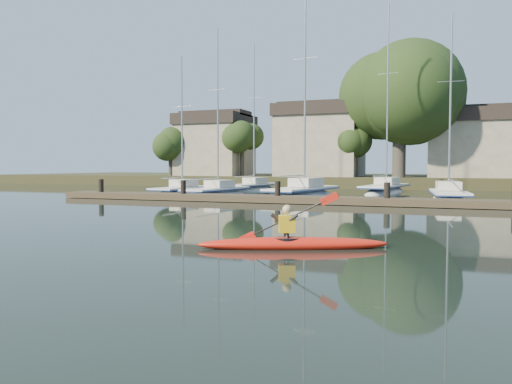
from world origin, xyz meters
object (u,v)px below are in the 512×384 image
(sailboat_6, at_px, (385,195))
(sailboat_0, at_px, (181,197))
(dock, at_px, (330,200))
(sailboat_2, at_px, (303,200))
(kayak, at_px, (292,241))
(sailboat_3, at_px, (449,204))
(sailboat_1, at_px, (217,198))
(sailboat_5, at_px, (253,192))

(sailboat_6, bearing_deg, sailboat_0, -139.32)
(dock, relative_size, sailboat_2, 2.16)
(kayak, distance_m, sailboat_6, 27.61)
(sailboat_2, distance_m, sailboat_3, 9.03)
(sailboat_1, distance_m, sailboat_6, 13.44)
(sailboat_2, distance_m, sailboat_5, 9.52)
(dock, xyz_separation_m, sailboat_1, (-8.77, 4.28, -0.37))
(kayak, height_order, sailboat_0, sailboat_0)
(sailboat_5, height_order, sailboat_6, sailboat_6)
(dock, xyz_separation_m, sailboat_6, (1.64, 12.78, -0.39))
(kayak, distance_m, sailboat_3, 20.05)
(kayak, height_order, sailboat_2, sailboat_2)
(kayak, bearing_deg, sailboat_2, 82.24)
(kayak, distance_m, sailboat_1, 22.01)
(dock, distance_m, sailboat_0, 12.47)
(sailboat_2, height_order, sailboat_5, sailboat_2)
(dock, height_order, sailboat_2, sailboat_2)
(sailboat_1, bearing_deg, dock, -19.05)
(sailboat_0, bearing_deg, sailboat_1, -1.47)
(sailboat_5, bearing_deg, sailboat_0, -98.12)
(sailboat_0, xyz_separation_m, sailboat_2, (8.70, 0.77, -0.02))
(kayak, relative_size, sailboat_1, 0.37)
(kayak, xyz_separation_m, sailboat_6, (-0.51, 27.61, -0.37))
(kayak, xyz_separation_m, sailboat_3, (3.95, 19.65, -0.37))
(sailboat_0, bearing_deg, sailboat_6, 34.84)
(sailboat_1, distance_m, sailboat_2, 5.92)
(sailboat_0, height_order, sailboat_2, sailboat_2)
(sailboat_0, relative_size, sailboat_1, 0.87)
(sailboat_2, bearing_deg, dock, -51.39)
(dock, height_order, sailboat_1, sailboat_1)
(dock, xyz_separation_m, sailboat_2, (-2.93, 5.26, -0.40))
(sailboat_1, xyz_separation_m, sailboat_6, (10.41, 8.50, -0.01))
(dock, height_order, sailboat_6, sailboat_6)
(sailboat_0, relative_size, sailboat_3, 0.89)
(sailboat_1, bearing_deg, sailboat_6, 46.21)
(kayak, bearing_deg, sailboat_1, 97.80)
(dock, relative_size, sailboat_5, 2.54)
(kayak, height_order, sailboat_6, sailboat_6)
(sailboat_0, bearing_deg, sailboat_3, 3.92)
(sailboat_2, xyz_separation_m, sailboat_3, (9.02, -0.44, 0.01))
(sailboat_0, xyz_separation_m, sailboat_5, (2.43, 7.93, 0.01))
(sailboat_2, bearing_deg, sailboat_0, -165.48)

